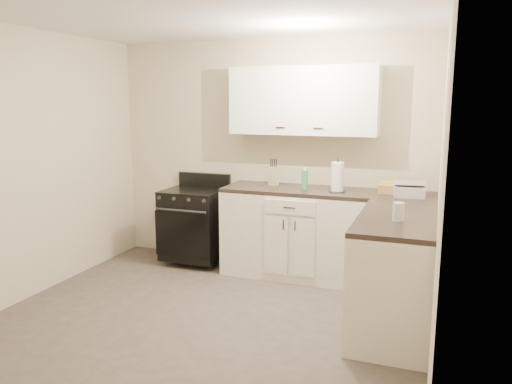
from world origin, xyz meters
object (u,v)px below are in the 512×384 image
(wicker_basket, at_px, (391,189))
(stove, at_px, (194,224))
(countertop_grill, at_px, (409,191))
(knife_block, at_px, (274,176))
(paper_towel, at_px, (337,177))

(wicker_basket, bearing_deg, stove, -177.87)
(wicker_basket, distance_m, countertop_grill, 0.20)
(knife_block, relative_size, wicker_basket, 0.77)
(knife_block, xyz_separation_m, wicker_basket, (1.24, -0.04, -0.06))
(knife_block, height_order, wicker_basket, knife_block)
(knife_block, distance_m, wicker_basket, 1.24)
(paper_towel, bearing_deg, countertop_grill, -0.12)
(paper_towel, bearing_deg, stove, 179.17)
(stove, xyz_separation_m, paper_towel, (1.63, -0.02, 0.63))
(stove, relative_size, countertop_grill, 2.83)
(wicker_basket, xyz_separation_m, countertop_grill, (0.17, -0.10, 0.01))
(stove, height_order, paper_towel, paper_towel)
(stove, xyz_separation_m, countertop_grill, (2.32, -0.02, 0.53))
(stove, bearing_deg, knife_block, 7.50)
(knife_block, xyz_separation_m, countertop_grill, (1.41, -0.14, -0.05))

